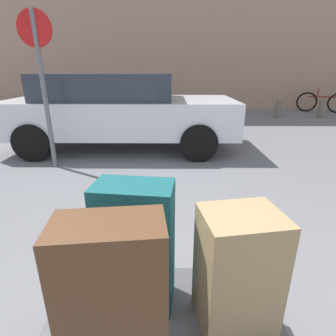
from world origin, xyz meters
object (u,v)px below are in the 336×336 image
Objects in this scene: suitcase_tan_rear_left at (237,271)px; suitcase_brown_rear_right at (114,308)px; luggage_cart at (164,335)px; bollard_kerb_mid at (278,109)px; suitcase_teal_front_right at (136,247)px; bollard_kerb_far at (322,109)px; parked_car at (119,109)px; bicycle_leaning at (322,102)px; bollard_kerb_near at (236,109)px; no_parking_sign at (42,75)px.

suitcase_brown_rear_right reaches higher than suitcase_tan_rear_left.
luggage_cart is 0.51m from suitcase_brown_rear_right.
luggage_cart is 8.79m from bollard_kerb_mid.
suitcase_teal_front_right is 1.16× the size of bollard_kerb_far.
parked_car is (-1.00, 4.32, 0.49)m from luggage_cart.
suitcase_tan_rear_left is 10.63m from bicycle_leaning.
bicycle_leaning reaches higher than bollard_kerb_far.
suitcase_tan_rear_left is 1.02× the size of bollard_kerb_near.
suitcase_brown_rear_right reaches higher than bollard_kerb_near.
no_parking_sign is (-1.87, 3.14, 1.14)m from luggage_cart.
suitcase_tan_rear_left is 8.23m from bollard_kerb_near.
luggage_cart is 0.49m from suitcase_tan_rear_left.
bicycle_leaning is at bearing 39.27° from no_parking_sign.
parked_car is at bearing -148.02° from bollard_kerb_far.
parked_car is at bearing 97.15° from suitcase_tan_rear_left.
bollard_kerb_mid is (3.68, 7.90, -0.39)m from suitcase_teal_front_right.
parked_car is (-1.33, 4.29, 0.13)m from suitcase_tan_rear_left.
bollard_kerb_mid is (3.71, 8.27, -0.40)m from suitcase_brown_rear_right.
bollard_kerb_near is at bearing 49.72° from parked_car.
luggage_cart is at bearing 175.19° from suitcase_tan_rear_left.
parked_car is at bearing -130.28° from bollard_kerb_near.
suitcase_tan_rear_left is at bearing 20.76° from suitcase_brown_rear_right.
suitcase_teal_front_right is at bearing -122.88° from bollard_kerb_far.
luggage_cart is 1.64× the size of suitcase_brown_rear_right.
no_parking_sign reaches higher than suitcase_brown_rear_right.
parked_car is at bearing 103.04° from luggage_cart.
parked_car reaches higher than suitcase_teal_front_right.
suitcase_brown_rear_right reaches higher than suitcase_teal_front_right.
suitcase_brown_rear_right is at bearing -79.62° from parked_car.
bollard_kerb_far is 0.25× the size of no_parking_sign.
bicycle_leaning is 9.71m from no_parking_sign.
bollard_kerb_near is 1.39m from bollard_kerb_mid.
bollard_kerb_near is 2.81m from bollard_kerb_far.
luggage_cart is 2.01× the size of bollard_kerb_near.
bollard_kerb_near is at bearing 180.00° from bollard_kerb_far.
bollard_kerb_near is at bearing -160.62° from bicycle_leaning.
luggage_cart is 8.33m from bollard_kerb_near.
no_parking_sign is at bearing 120.77° from luggage_cart.
bicycle_leaning reaches higher than bollard_kerb_near.
suitcase_brown_rear_right is 1.22× the size of bollard_kerb_near.
no_parking_sign is at bearing -144.39° from bollard_kerb_far.
luggage_cart is 0.50× the size of no_parking_sign.
bollard_kerb_near is 1.00× the size of bollard_kerb_far.
suitcase_teal_front_right is at bearing 79.10° from suitcase_brown_rear_right.
bollard_kerb_near is at bearing 180.00° from bollard_kerb_mid.
no_parking_sign reaches higher than suitcase_tan_rear_left.
no_parking_sign reaches higher than luggage_cart.
luggage_cart is at bearing 46.97° from suitcase_brown_rear_right.
bicycle_leaning is at bearing 50.20° from suitcase_tan_rear_left.
suitcase_teal_front_right is at bearing -78.36° from parked_car.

